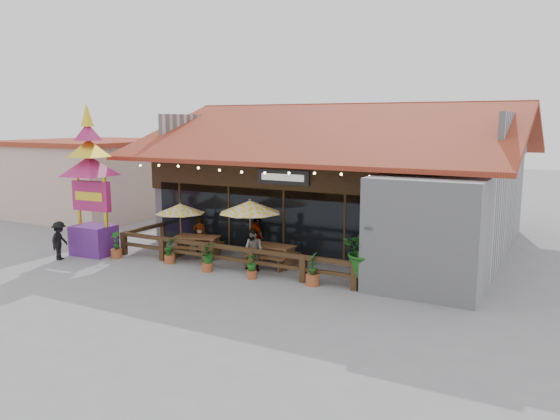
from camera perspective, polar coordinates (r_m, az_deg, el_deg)
The scene contains 19 objects.
ground at distance 19.38m, azimuth -0.91°, elevation -6.56°, with size 100.00×100.00×0.00m, color gray.
restaurant_building at distance 24.71m, azimuth 7.17°, elevation 2.04°, with size 15.50×14.73×6.09m.
patio_railing at distance 20.19m, azimuth -6.88°, elevation -4.18°, with size 10.00×2.60×0.92m.
neighbor_building at distance 33.00m, azimuth -18.79°, elevation 3.31°, with size 8.40×8.40×4.22m.
umbrella_left at distance 22.01m, azimuth -10.38°, elevation 0.13°, with size 1.99×1.99×2.12m.
umbrella_right at distance 19.99m, azimuth -3.15°, elevation 0.29°, with size 2.61×2.61×2.49m.
picnic_table_left at distance 21.76m, azimuth -8.62°, elevation -3.40°, with size 2.01×1.84×0.82m.
picnic_table_right at distance 20.10m, azimuth -0.87°, elevation -4.39°, with size 1.71×1.49×0.80m.
thai_sign_tower at distance 22.66m, azimuth -19.25°, elevation 3.95°, with size 2.50×2.50×6.42m.
tropical_plant at distance 17.48m, azimuth 8.98°, elevation -4.33°, with size 1.97×1.88×2.12m.
diner_a at distance 22.42m, azimuth -8.38°, elevation -2.54°, with size 0.54×0.35×1.47m, color #372411.
diner_b at distance 19.46m, azimuth -2.76°, elevation -4.18°, with size 0.74×0.58×1.53m, color #372411.
diner_c at distance 21.42m, azimuth -2.44°, elevation -2.81°, with size 0.94×0.39×1.61m, color #372411.
pedestrian at distance 22.64m, azimuth -22.05°, elevation -2.98°, with size 0.97×0.56×1.50m, color black.
planter_a at distance 22.24m, azimuth -16.74°, elevation -3.70°, with size 0.44×0.44×1.07m.
planter_b at distance 20.93m, azimuth -11.46°, elevation -4.30°, with size 0.43×0.46×0.98m.
planter_c at distance 19.58m, azimuth -7.63°, elevation -4.84°, with size 0.72×0.67×0.97m.
planter_d at distance 18.61m, azimuth -2.98°, elevation -5.95°, with size 0.45×0.45×0.85m.
planter_e at distance 17.85m, azimuth 3.42°, elevation -6.42°, with size 0.45×0.46×1.11m.
Camera 1 is at (9.18, -16.23, 5.30)m, focal length 35.00 mm.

